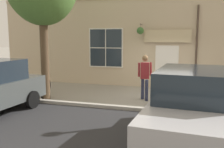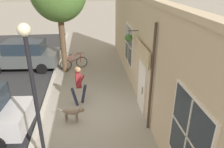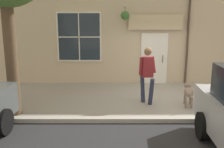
{
  "view_description": "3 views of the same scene",
  "coord_description": "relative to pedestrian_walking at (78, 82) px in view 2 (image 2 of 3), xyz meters",
  "views": [
    {
      "loc": [
        10.16,
        0.94,
        2.47
      ],
      "look_at": [
        -0.27,
        -2.15,
        0.88
      ],
      "focal_mm": 40.0,
      "sensor_mm": 36.0,
      "label": 1
    },
    {
      "loc": [
        -0.02,
        7.95,
        5.24
      ],
      "look_at": [
        -1.06,
        -1.23,
        1.1
      ],
      "focal_mm": 35.0,
      "sensor_mm": 36.0,
      "label": 2
    },
    {
      "loc": [
        8.16,
        -1.69,
        2.62
      ],
      "look_at": [
        -0.08,
        -1.69,
        0.84
      ],
      "focal_mm": 40.0,
      "sensor_mm": 36.0,
      "label": 3
    }
  ],
  "objects": [
    {
      "name": "pedestrian_walking",
      "position": [
        0.0,
        0.0,
        0.0
      ],
      "size": [
        0.72,
        0.55,
        1.81
      ],
      "color": "#282D47",
      "rests_on": "ground_plane"
    },
    {
      "name": "parked_car_nearest_curb",
      "position": [
        3.48,
        -4.58,
        -0.22
      ],
      "size": [
        4.41,
        2.16,
        1.75
      ],
      "color": "#474C4C",
      "rests_on": "ground_plane"
    },
    {
      "name": "leaning_bicycle",
      "position": [
        0.43,
        -4.19,
        -0.72
      ],
      "size": [
        1.66,
        0.57,
        1.01
      ],
      "color": "black",
      "rests_on": "ground_plane"
    },
    {
      "name": "street_lamp",
      "position": [
        0.98,
        3.29,
        1.74
      ],
      "size": [
        0.32,
        0.32,
        4.27
      ],
      "color": "black",
      "rests_on": "ground_plane"
    },
    {
      "name": "storefront_facade",
      "position": [
        -2.81,
        0.59,
        1.18
      ],
      "size": [
        0.95,
        18.0,
        4.56
      ],
      "color": "#C6B293",
      "rests_on": "ground_plane"
    },
    {
      "name": "dog_on_leash",
      "position": [
        0.23,
        1.26,
        -0.65
      ],
      "size": [
        1.09,
        0.41,
        0.69
      ],
      "color": "#7F6B5B",
      "rests_on": "ground_plane"
    },
    {
      "name": "ground_plane",
      "position": [
        -0.47,
        0.58,
        -1.1
      ],
      "size": [
        90.0,
        90.0,
        0.0
      ],
      "primitive_type": "plane",
      "color": "gray"
    }
  ]
}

